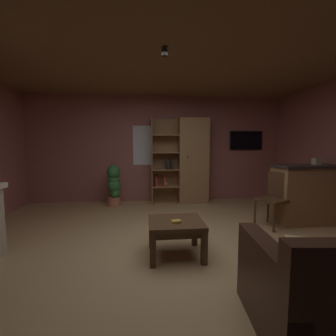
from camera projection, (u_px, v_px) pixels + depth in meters
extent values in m
cube|color=tan|center=(171.00, 251.00, 2.99)|extent=(6.20, 5.59, 0.02)
cube|color=#9E5B56|center=(158.00, 149.00, 5.67)|extent=(6.32, 0.06, 2.58)
cube|color=brown|center=(171.00, 44.00, 2.74)|extent=(6.20, 5.59, 0.02)
cube|color=white|center=(149.00, 145.00, 5.60)|extent=(0.79, 0.01, 0.95)
cube|color=#997047|center=(193.00, 161.00, 5.50)|extent=(0.70, 0.38, 2.01)
cube|color=#997047|center=(164.00, 161.00, 5.61)|extent=(0.65, 0.02, 2.01)
cube|color=#997047|center=(152.00, 161.00, 5.40)|extent=(0.02, 0.38, 2.01)
sphere|color=black|center=(187.00, 157.00, 5.27)|extent=(0.04, 0.04, 0.04)
cube|color=#997047|center=(165.00, 202.00, 5.53)|extent=(0.65, 0.38, 0.02)
cube|color=#997047|center=(165.00, 186.00, 5.49)|extent=(0.65, 0.38, 0.02)
cube|color=#997047|center=(165.00, 169.00, 5.45)|extent=(0.65, 0.38, 0.02)
cube|color=#997047|center=(165.00, 153.00, 5.41)|extent=(0.65, 0.38, 0.02)
cube|color=#997047|center=(165.00, 135.00, 5.37)|extent=(0.65, 0.38, 0.02)
cube|color=black|center=(172.00, 164.00, 5.40)|extent=(0.04, 0.23, 0.23)
cube|color=#B22D2D|center=(156.00, 181.00, 5.40)|extent=(0.03, 0.23, 0.23)
cube|color=black|center=(167.00, 164.00, 5.38)|extent=(0.04, 0.23, 0.23)
cube|color=#B22D2D|center=(164.00, 182.00, 5.42)|extent=(0.03, 0.23, 0.21)
sphere|color=beige|center=(165.00, 184.00, 5.48)|extent=(0.10, 0.10, 0.10)
cube|color=#997047|center=(313.00, 195.00, 4.08)|extent=(1.35, 0.54, 0.99)
cube|color=#2D2826|center=(315.00, 166.00, 4.03)|extent=(1.41, 0.60, 0.04)
cube|color=#BFB299|center=(317.00, 161.00, 4.10)|extent=(0.12, 0.12, 0.11)
cube|color=#382116|center=(266.00, 287.00, 1.67)|extent=(0.24, 0.89, 0.67)
cube|color=tan|center=(316.00, 270.00, 1.56)|extent=(0.43, 0.32, 0.41)
cube|color=#4C331E|center=(176.00, 223.00, 2.83)|extent=(0.67, 0.59, 0.05)
cube|color=#4C331E|center=(176.00, 228.00, 2.84)|extent=(0.60, 0.54, 0.08)
cube|color=#4C331E|center=(153.00, 250.00, 2.57)|extent=(0.07, 0.07, 0.39)
cube|color=#4C331E|center=(204.00, 248.00, 2.63)|extent=(0.07, 0.07, 0.39)
cube|color=#4C331E|center=(152.00, 233.00, 3.08)|extent=(0.07, 0.07, 0.39)
cube|color=#4C331E|center=(195.00, 231.00, 3.14)|extent=(0.07, 0.07, 0.39)
cube|color=gold|center=(176.00, 221.00, 2.76)|extent=(0.12, 0.10, 0.03)
cube|color=#4C331E|center=(271.00, 200.00, 3.84)|extent=(0.56, 0.56, 0.04)
cube|color=#4C331E|center=(279.00, 185.00, 3.91)|extent=(0.21, 0.38, 0.44)
cylinder|color=#4C331E|center=(255.00, 212.00, 3.92)|extent=(0.04, 0.04, 0.46)
cylinder|color=#4C331E|center=(274.00, 218.00, 3.61)|extent=(0.04, 0.04, 0.46)
cylinder|color=#4C331E|center=(268.00, 209.00, 4.10)|extent=(0.04, 0.04, 0.46)
cylinder|color=#4C331E|center=(287.00, 215.00, 3.80)|extent=(0.04, 0.04, 0.46)
cylinder|color=#B77051|center=(114.00, 201.00, 5.23)|extent=(0.29, 0.29, 0.21)
sphere|color=#2D6B33|center=(115.00, 193.00, 5.20)|extent=(0.24, 0.24, 0.24)
sphere|color=#2D6B33|center=(114.00, 186.00, 5.18)|extent=(0.30, 0.30, 0.30)
sphere|color=#2D6B33|center=(113.00, 179.00, 5.19)|extent=(0.28, 0.28, 0.28)
sphere|color=#2D6B33|center=(113.00, 172.00, 5.14)|extent=(0.31, 0.31, 0.31)
cube|color=black|center=(246.00, 140.00, 5.81)|extent=(0.83, 0.05, 0.47)
cube|color=black|center=(246.00, 140.00, 5.78)|extent=(0.79, 0.01, 0.43)
cylinder|color=black|center=(165.00, 52.00, 2.79)|extent=(0.07, 0.07, 0.09)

